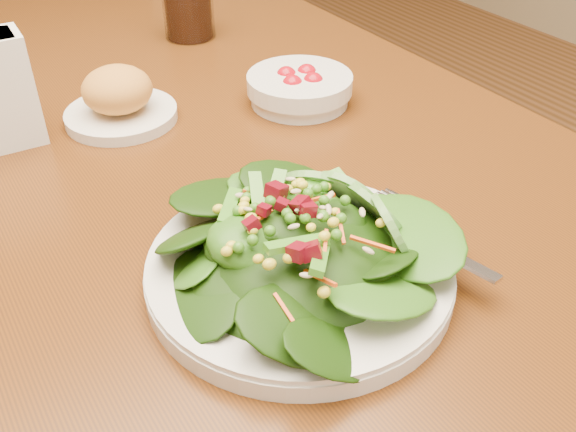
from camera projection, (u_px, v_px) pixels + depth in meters
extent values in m
cube|color=#582B0A|center=(170.00, 143.00, 0.86)|extent=(0.90, 1.40, 0.04)
cylinder|color=black|center=(222.00, 125.00, 1.69)|extent=(0.07, 0.07, 0.71)
cube|color=black|center=(73.00, 80.00, 1.75)|extent=(0.46, 0.46, 0.04)
cylinder|color=black|center=(133.00, 113.00, 2.07)|extent=(0.04, 0.04, 0.40)
cylinder|color=black|center=(18.00, 136.00, 1.95)|extent=(0.04, 0.04, 0.40)
cylinder|color=black|center=(164.00, 166.00, 1.81)|extent=(0.04, 0.04, 0.40)
cylinder|color=black|center=(33.00, 196.00, 1.69)|extent=(0.04, 0.04, 0.40)
cube|color=black|center=(67.00, 13.00, 1.46)|extent=(0.39, 0.08, 0.45)
cylinder|color=silver|center=(299.00, 271.00, 0.61)|extent=(0.29, 0.29, 0.02)
ellipsoid|color=black|center=(300.00, 246.00, 0.59)|extent=(0.20, 0.20, 0.04)
cube|color=silver|center=(420.00, 234.00, 0.63)|extent=(0.05, 0.18, 0.01)
cylinder|color=silver|center=(121.00, 115.00, 0.87)|extent=(0.15, 0.15, 0.02)
ellipsoid|color=#CD8535|center=(117.00, 89.00, 0.85)|extent=(0.09, 0.09, 0.06)
cylinder|color=silver|center=(300.00, 89.00, 0.90)|extent=(0.15, 0.15, 0.04)
sphere|color=#B20B17|center=(307.00, 75.00, 0.91)|extent=(0.03, 0.03, 0.03)
sphere|color=#B20B17|center=(286.00, 77.00, 0.91)|extent=(0.03, 0.03, 0.03)
sphere|color=#B20B17|center=(292.00, 86.00, 0.88)|extent=(0.03, 0.03, 0.03)
sphere|color=#B20B17|center=(313.00, 84.00, 0.89)|extent=(0.03, 0.03, 0.03)
cylinder|color=black|center=(189.00, 15.00, 1.10)|extent=(0.08, 0.08, 0.08)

